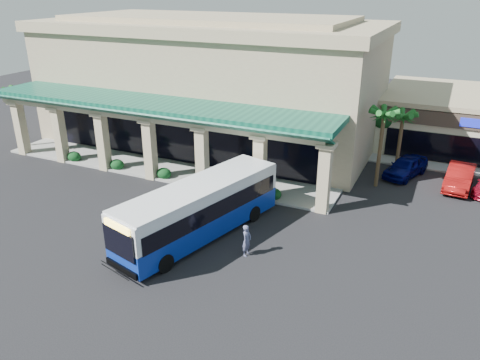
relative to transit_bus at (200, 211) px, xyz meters
The scene contains 11 objects.
ground 1.97m from the transit_bus, 106.13° to the left, with size 110.00×110.00×0.00m, color black.
main_building 19.33m from the transit_bus, 115.99° to the left, with size 30.80×14.80×11.35m, color tan, non-canonical shape.
arcade 11.44m from the transit_bus, 136.74° to the left, with size 30.00×6.20×5.70m, color #0C4A39, non-canonical shape.
palm_0 14.63m from the transit_bus, 55.62° to the left, with size 2.40×2.40×6.60m, color #15521A, non-canonical shape.
palm_1 17.65m from the transit_bus, 58.45° to the left, with size 2.40×2.40×5.80m, color #15521A, non-canonical shape.
palm_2 24.03m from the transit_bus, 161.78° to the left, with size 2.40×2.40×6.20m, color #15521A, non-canonical shape.
broadleaf_tree 21.27m from the transit_bus, 70.17° to the left, with size 2.60×2.60×4.81m, color black, non-canonical shape.
transit_bus is the anchor object (origin of this frame).
pedestrian 3.55m from the transit_bus, 13.43° to the right, with size 0.67×0.44×1.84m, color slate.
car_silver 17.95m from the transit_bus, 56.38° to the left, with size 1.89×4.71×1.60m, color #040851.
car_white 19.89m from the transit_bus, 46.01° to the left, with size 1.77×5.08×1.67m, color maroon.
Camera 1 is at (12.75, -22.30, 14.02)m, focal length 35.00 mm.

